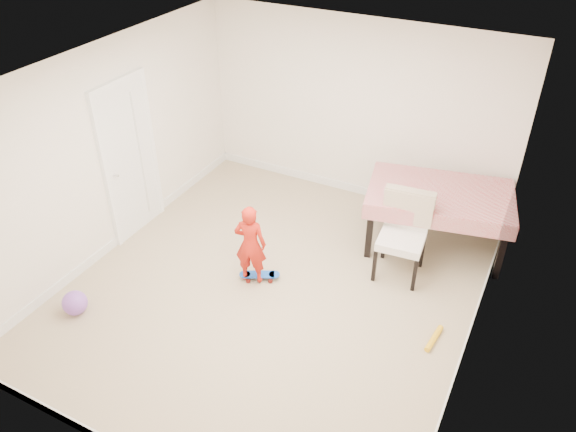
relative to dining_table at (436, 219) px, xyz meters
The scene contains 16 objects.
ground 2.28m from the dining_table, 130.50° to the right, with size 5.00×5.00×0.00m, color tan.
ceiling 3.12m from the dining_table, 130.50° to the right, with size 4.50×5.00×0.04m, color white.
wall_back 1.87m from the dining_table, 151.97° to the left, with size 4.50×0.04×2.60m, color white.
wall_front 4.52m from the dining_table, 109.18° to the right, with size 4.50×0.04×2.60m, color white.
wall_left 4.16m from the dining_table, 155.18° to the right, with size 0.04×5.00×2.60m, color white.
wall_right 2.07m from the dining_table, 65.58° to the right, with size 0.04×5.00×2.60m, color white.
door 3.98m from the dining_table, 159.10° to the right, with size 0.10×0.94×2.11m, color white.
baseboard_back 1.69m from the dining_table, 151.67° to the left, with size 4.50×0.02×0.12m, color white.
baseboard_left 4.09m from the dining_table, 155.24° to the right, with size 0.02×5.00×0.12m, color white.
baseboard_right 1.91m from the dining_table, 65.30° to the right, with size 0.02×5.00×0.12m, color white.
dining_table is the anchor object (origin of this frame).
dining_chair 0.80m from the dining_table, 106.92° to the right, with size 0.58×0.66×1.07m, color white, non-canonical shape.
skateboard 2.37m from the dining_table, 136.05° to the right, with size 0.49×0.18×0.07m, color blue, non-canonical shape.
child 2.44m from the dining_table, 135.85° to the right, with size 0.38×0.25×1.03m, color red.
balloon 4.47m from the dining_table, 136.53° to the right, with size 0.28×0.28×0.28m, color #8F54C9.
foam_toy 1.77m from the dining_table, 74.23° to the right, with size 0.06×0.06×0.40m, color yellow.
Camera 1 is at (2.46, -4.41, 4.45)m, focal length 35.00 mm.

